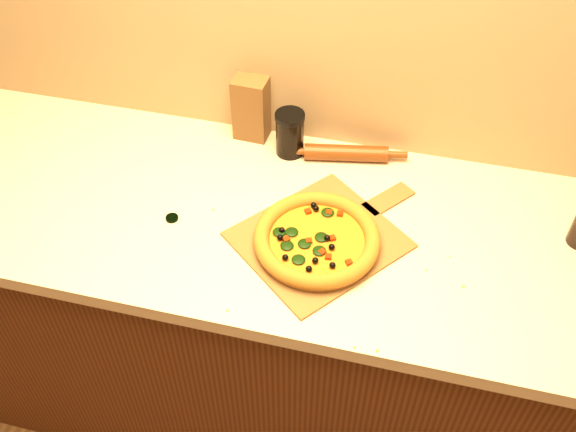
{
  "coord_description": "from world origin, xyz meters",
  "views": [
    {
      "loc": [
        0.28,
        0.35,
        2.04
      ],
      "look_at": [
        0.02,
        1.38,
        0.96
      ],
      "focal_mm": 40.0,
      "sensor_mm": 36.0,
      "label": 1
    }
  ],
  "objects_px": {
    "pizza": "(317,239)",
    "dark_jar": "(290,133)",
    "pizza_peel": "(323,237)",
    "rolling_pin": "(346,153)"
  },
  "relations": [
    {
      "from": "pizza",
      "to": "dark_jar",
      "type": "relative_size",
      "value": 2.33
    },
    {
      "from": "pizza_peel",
      "to": "pizza",
      "type": "xyz_separation_m",
      "value": [
        -0.01,
        -0.03,
        0.02
      ]
    },
    {
      "from": "pizza_peel",
      "to": "dark_jar",
      "type": "bearing_deg",
      "value": 156.7
    },
    {
      "from": "rolling_pin",
      "to": "pizza_peel",
      "type": "bearing_deg",
      "value": -90.3
    },
    {
      "from": "pizza",
      "to": "rolling_pin",
      "type": "relative_size",
      "value": 0.91
    },
    {
      "from": "pizza_peel",
      "to": "dark_jar",
      "type": "distance_m",
      "value": 0.34
    },
    {
      "from": "pizza",
      "to": "dark_jar",
      "type": "distance_m",
      "value": 0.36
    },
    {
      "from": "dark_jar",
      "to": "rolling_pin",
      "type": "bearing_deg",
      "value": 2.26
    },
    {
      "from": "pizza",
      "to": "dark_jar",
      "type": "height_order",
      "value": "dark_jar"
    },
    {
      "from": "pizza",
      "to": "dark_jar",
      "type": "bearing_deg",
      "value": 114.05
    }
  ]
}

